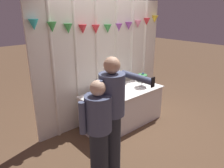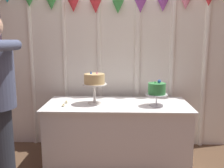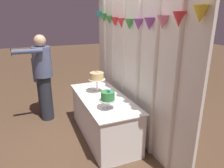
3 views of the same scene
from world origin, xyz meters
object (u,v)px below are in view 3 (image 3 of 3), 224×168
at_px(cake_display_nearright, 108,97).
at_px(tealight_far_left, 84,87).
at_px(cake_display_nearleft, 97,77).
at_px(guest_girl_blue_dress, 43,75).
at_px(guest_man_dark_suit, 43,79).
at_px(tealight_near_left, 91,86).
at_px(cake_table, 103,117).

xyz_separation_m(cake_display_nearright, tealight_far_left, (-1.06, -0.06, -0.18)).
xyz_separation_m(cake_display_nearleft, guest_girl_blue_dress, (-0.76, -0.83, -0.07)).
bearing_deg(guest_man_dark_suit, tealight_near_left, 51.36).
relative_size(guest_girl_blue_dress, guest_man_dark_suit, 1.18).
bearing_deg(cake_table, cake_display_nearleft, -177.01).
bearing_deg(cake_table, guest_man_dark_suit, -146.22).
bearing_deg(cake_table, cake_display_nearright, -11.51).
distance_m(cake_display_nearleft, cake_display_nearright, 0.73).
height_order(cake_display_nearleft, cake_display_nearright, cake_display_nearleft).
xyz_separation_m(tealight_near_left, guest_man_dark_suit, (-0.66, -0.83, 0.04)).
distance_m(cake_display_nearleft, guest_man_dark_suit, 1.33).
distance_m(cake_table, guest_girl_blue_dress, 1.45).
bearing_deg(tealight_near_left, tealight_far_left, -91.04).
height_order(cake_display_nearleft, guest_girl_blue_dress, guest_girl_blue_dress).
height_order(cake_table, guest_man_dark_suit, guest_man_dark_suit).
distance_m(cake_display_nearright, guest_man_dark_suit, 1.88).
height_order(cake_display_nearleft, tealight_near_left, cake_display_nearleft).
distance_m(cake_table, tealight_far_left, 0.73).
distance_m(cake_display_nearright, tealight_near_left, 1.07).
height_order(cake_display_nearright, tealight_far_left, cake_display_nearright).
bearing_deg(guest_girl_blue_dress, tealight_near_left, 62.84).
bearing_deg(guest_man_dark_suit, tealight_far_left, 46.46).
distance_m(cake_display_nearleft, guest_girl_blue_dress, 1.13).
bearing_deg(cake_table, tealight_near_left, -178.22).
relative_size(cake_table, cake_display_nearleft, 4.32).
xyz_separation_m(tealight_far_left, tealight_near_left, (0.00, 0.13, 0.00)).
xyz_separation_m(cake_table, cake_display_nearleft, (-0.27, -0.01, 0.64)).
bearing_deg(cake_display_nearright, cake_display_nearleft, 173.83).
relative_size(cake_display_nearleft, guest_girl_blue_dress, 0.23).
height_order(cake_display_nearright, guest_man_dark_suit, guest_man_dark_suit).
relative_size(cake_display_nearright, guest_girl_blue_dress, 0.18).
xyz_separation_m(guest_girl_blue_dress, guest_man_dark_suit, (-0.24, -0.01, -0.16)).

